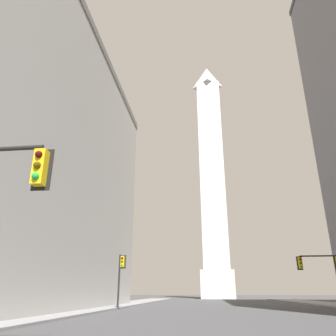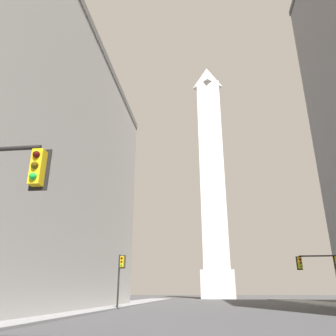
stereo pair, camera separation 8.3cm
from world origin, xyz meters
TOP-DOWN VIEW (x-y plane):
  - sidewalk_left at (-13.66, 30.62)m, footprint 5.00×102.07m
  - obelisk at (0.00, 85.06)m, footprint 8.25×8.25m
  - traffic_light_mid_left at (-11.09, 31.77)m, footprint 0.79×0.52m
  - traffic_light_mid_right at (9.46, 33.13)m, footprint 4.43×0.53m

SIDE VIEW (x-z plane):
  - sidewalk_left at x=-13.66m, z-range 0.00..0.15m
  - traffic_light_mid_left at x=-11.09m, z-range 0.84..6.04m
  - traffic_light_mid_right at x=9.46m, z-range 1.31..6.39m
  - obelisk at x=0.00m, z-range -1.61..66.88m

